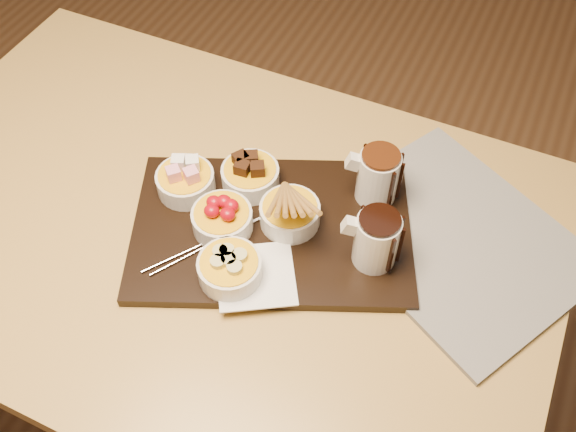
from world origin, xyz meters
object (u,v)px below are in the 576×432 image
at_px(bowl_strawberries, 222,220).
at_px(pitcher_milk_chocolate, 378,177).
at_px(pitcher_dark_chocolate, 376,240).
at_px(newspaper, 455,238).
at_px(serving_board, 272,229).
at_px(dining_table, 208,253).

height_order(bowl_strawberries, pitcher_milk_chocolate, pitcher_milk_chocolate).
height_order(pitcher_dark_chocolate, newspaper, pitcher_dark_chocolate).
xyz_separation_m(serving_board, bowl_strawberries, (-0.07, -0.04, 0.03)).
bearing_deg(pitcher_milk_chocolate, pitcher_dark_chocolate, -94.40).
xyz_separation_m(serving_board, pitcher_dark_chocolate, (0.18, 0.01, 0.06)).
distance_m(bowl_strawberries, pitcher_dark_chocolate, 0.25).
bearing_deg(pitcher_milk_chocolate, bowl_strawberries, -163.61).
xyz_separation_m(serving_board, newspaper, (0.28, 0.11, -0.00)).
relative_size(dining_table, serving_board, 2.61).
distance_m(dining_table, newspaper, 0.44).
bearing_deg(serving_board, bowl_strawberries, -176.42).
height_order(dining_table, pitcher_dark_chocolate, pitcher_dark_chocolate).
distance_m(serving_board, pitcher_milk_chocolate, 0.20).
xyz_separation_m(bowl_strawberries, pitcher_dark_chocolate, (0.25, 0.05, 0.03)).
relative_size(serving_board, pitcher_milk_chocolate, 4.82).
relative_size(pitcher_dark_chocolate, newspaper, 0.24).
height_order(bowl_strawberries, pitcher_dark_chocolate, pitcher_dark_chocolate).
distance_m(dining_table, pitcher_milk_chocolate, 0.34).
bearing_deg(pitcher_dark_chocolate, bowl_strawberries, 167.35).
height_order(serving_board, pitcher_dark_chocolate, pitcher_dark_chocolate).
height_order(dining_table, newspaper, newspaper).
relative_size(serving_board, pitcher_dark_chocolate, 4.82).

